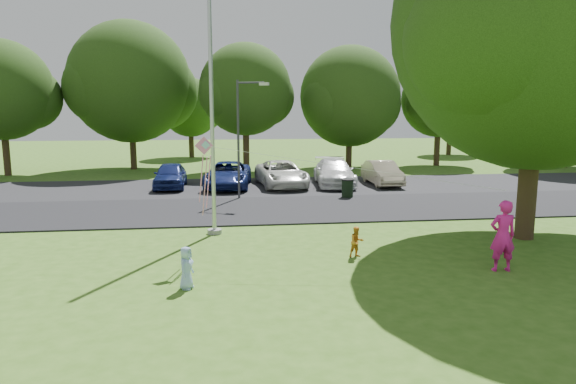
{
  "coord_description": "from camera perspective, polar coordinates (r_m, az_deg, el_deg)",
  "views": [
    {
      "loc": [
        -3.12,
        -12.73,
        4.36
      ],
      "look_at": [
        -1.03,
        4.0,
        1.6
      ],
      "focal_mm": 32.0,
      "sensor_mm": 36.0,
      "label": 1
    }
  ],
  "objects": [
    {
      "name": "parked_cars",
      "position": [
        28.48,
        -1.14,
        2.04
      ],
      "size": [
        13.34,
        5.36,
        1.45
      ],
      "color": "navy",
      "rests_on": "ground"
    },
    {
      "name": "park_road",
      "position": [
        22.37,
        1.01,
        -1.86
      ],
      "size": [
        60.0,
        6.0,
        0.06
      ],
      "primitive_type": "cube",
      "color": "black",
      "rests_on": "ground"
    },
    {
      "name": "parking_strip",
      "position": [
        28.73,
        -0.82,
        0.63
      ],
      "size": [
        42.0,
        7.0,
        0.06
      ],
      "primitive_type": "cube",
      "color": "black",
      "rests_on": "ground"
    },
    {
      "name": "horizon_trees",
      "position": [
        47.16,
        1.64,
        9.23
      ],
      "size": [
        77.46,
        7.2,
        7.02
      ],
      "color": "#332316",
      "rests_on": "ground"
    },
    {
      "name": "woman",
      "position": [
        14.98,
        22.75,
        -4.51
      ],
      "size": [
        0.74,
        0.51,
        1.95
      ],
      "primitive_type": "imported",
      "rotation": [
        0.0,
        0.0,
        3.08
      ],
      "color": "#EA1F95",
      "rests_on": "ground"
    },
    {
      "name": "kite",
      "position": [
        14.68,
        -8.06,
        3.25
      ],
      "size": [
        8.21,
        2.36,
        2.3
      ],
      "rotation": [
        0.0,
        0.0,
        0.09
      ],
      "color": "pink",
      "rests_on": "ground"
    },
    {
      "name": "child_yellow",
      "position": [
        15.34,
        7.64,
        -5.52
      ],
      "size": [
        0.52,
        0.45,
        0.92
      ],
      "primitive_type": "imported",
      "rotation": [
        0.0,
        0.0,
        0.26
      ],
      "color": "orange",
      "rests_on": "ground"
    },
    {
      "name": "child_blue",
      "position": [
        12.83,
        -11.23,
        -8.26
      ],
      "size": [
        0.5,
        0.6,
        1.06
      ],
      "primitive_type": "imported",
      "rotation": [
        0.0,
        0.0,
        1.21
      ],
      "color": "#9CBAEF",
      "rests_on": "ground"
    },
    {
      "name": "tree_row",
      "position": [
        37.28,
        0.12,
        11.38
      ],
      "size": [
        64.35,
        11.94,
        10.88
      ],
      "color": "#332316",
      "rests_on": "ground"
    },
    {
      "name": "flagpole",
      "position": [
        17.73,
        -8.46,
        8.57
      ],
      "size": [
        0.5,
        0.5,
        10.0
      ],
      "color": "#B7BABF",
      "rests_on": "ground"
    },
    {
      "name": "ground",
      "position": [
        13.81,
        6.38,
        -9.17
      ],
      "size": [
        120.0,
        120.0,
        0.0
      ],
      "primitive_type": "plane",
      "color": "#366119",
      "rests_on": "ground"
    },
    {
      "name": "trash_can",
      "position": [
        25.22,
        6.62,
        0.37
      ],
      "size": [
        0.59,
        0.59,
        0.94
      ],
      "rotation": [
        0.0,
        0.0,
        -0.11
      ],
      "color": "black",
      "rests_on": "ground"
    },
    {
      "name": "street_lamp",
      "position": [
        24.52,
        -5.07,
        7.04
      ],
      "size": [
        1.5,
        0.78,
        5.67
      ],
      "rotation": [
        0.0,
        0.0,
        -0.42
      ],
      "color": "#3F3F44",
      "rests_on": "ground"
    },
    {
      "name": "big_tree",
      "position": [
        18.76,
        26.06,
        15.83
      ],
      "size": [
        9.89,
        9.37,
        11.72
      ],
      "rotation": [
        0.0,
        0.0,
        -0.3
      ],
      "color": "#332316",
      "rests_on": "ground"
    }
  ]
}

